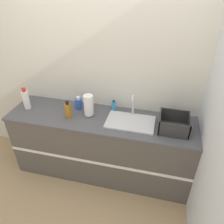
{
  "coord_description": "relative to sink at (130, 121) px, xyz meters",
  "views": [
    {
      "loc": [
        0.63,
        -1.73,
        2.34
      ],
      "look_at": [
        0.14,
        0.26,
        1.0
      ],
      "focal_mm": 35.0,
      "sensor_mm": 36.0,
      "label": 1
    }
  ],
  "objects": [
    {
      "name": "dish_rack",
      "position": [
        0.47,
        -0.02,
        0.05
      ],
      "size": [
        0.32,
        0.29,
        0.17
      ],
      "color": "#2D2D2D",
      "rests_on": "counter_cabinet"
    },
    {
      "name": "sink",
      "position": [
        0.0,
        0.0,
        0.0
      ],
      "size": [
        0.55,
        0.35,
        0.28
      ],
      "color": "silver",
      "rests_on": "counter_cabinet"
    },
    {
      "name": "bottle_white_spray",
      "position": [
        -1.31,
        0.0,
        0.11
      ],
      "size": [
        0.08,
        0.08,
        0.28
      ],
      "color": "white",
      "rests_on": "counter_cabinet"
    },
    {
      "name": "bottle_amber",
      "position": [
        -0.73,
        -0.06,
        0.08
      ],
      "size": [
        0.07,
        0.07,
        0.21
      ],
      "color": "#B26B19",
      "rests_on": "counter_cabinet"
    },
    {
      "name": "ground_plane",
      "position": [
        -0.35,
        -0.28,
        -0.9
      ],
      "size": [
        12.0,
        12.0,
        0.0
      ],
      "primitive_type": "plane",
      "color": "tan"
    },
    {
      "name": "counter_cabinet",
      "position": [
        -0.35,
        0.01,
        -0.46
      ],
      "size": [
        2.25,
        0.6,
        0.88
      ],
      "color": "#514C47",
      "rests_on": "ground_plane"
    },
    {
      "name": "bottle_blue",
      "position": [
        -0.68,
        0.15,
        0.05
      ],
      "size": [
        0.09,
        0.09,
        0.16
      ],
      "color": "#2D56B7",
      "rests_on": "counter_cabinet"
    },
    {
      "name": "paper_towel_roll",
      "position": [
        -0.51,
        0.03,
        0.12
      ],
      "size": [
        0.11,
        0.11,
        0.27
      ],
      "color": "#4C4C51",
      "rests_on": "counter_cabinet"
    },
    {
      "name": "wall_right",
      "position": [
        0.79,
        0.01,
        0.4
      ],
      "size": [
        0.06,
        2.58,
        2.6
      ],
      "color": "silver",
      "rests_on": "ground_plane"
    },
    {
      "name": "soap_dispenser",
      "position": [
        -0.24,
        0.2,
        0.04
      ],
      "size": [
        0.05,
        0.05,
        0.14
      ],
      "color": "#338CCC",
      "rests_on": "counter_cabinet"
    },
    {
      "name": "wall_back",
      "position": [
        -0.35,
        0.33,
        0.4
      ],
      "size": [
        4.62,
        0.06,
        2.6
      ],
      "color": "beige",
      "rests_on": "ground_plane"
    }
  ]
}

